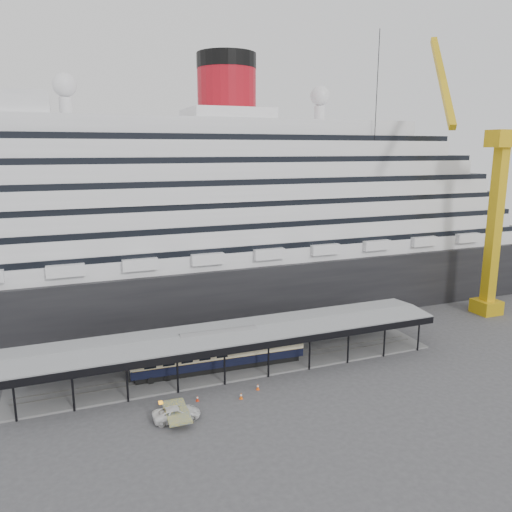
# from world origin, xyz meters

# --- Properties ---
(ground) EXTENTS (200.00, 200.00, 0.00)m
(ground) POSITION_xyz_m (0.00, 0.00, 0.00)
(ground) COLOR #3A3A3D
(ground) RESTS_ON ground
(cruise_ship) EXTENTS (130.00, 30.00, 43.90)m
(cruise_ship) POSITION_xyz_m (0.05, 32.00, 18.35)
(cruise_ship) COLOR black
(cruise_ship) RESTS_ON ground
(platform_canopy) EXTENTS (56.00, 9.18, 5.30)m
(platform_canopy) POSITION_xyz_m (0.00, 5.00, 2.36)
(platform_canopy) COLOR slate
(platform_canopy) RESTS_ON ground
(crane_yellow) EXTENTS (23.83, 18.78, 47.60)m
(crane_yellow) POSITION_xyz_m (47.06, 10.54, 19.96)
(crane_yellow) COLOR gold
(crane_yellow) RESTS_ON ground
(port_truck) EXTENTS (5.10, 2.47, 1.40)m
(port_truck) POSITION_xyz_m (-10.13, -4.91, 0.70)
(port_truck) COLOR silver
(port_truck) RESTS_ON ground
(pullman_carriage) EXTENTS (22.71, 3.71, 22.21)m
(pullman_carriage) POSITION_xyz_m (-2.36, 5.00, 2.69)
(pullman_carriage) COLOR black
(pullman_carriage) RESTS_ON ground
(traffic_cone_left) EXTENTS (0.45, 0.45, 0.70)m
(traffic_cone_left) POSITION_xyz_m (-7.07, -1.88, 0.35)
(traffic_cone_left) COLOR red
(traffic_cone_left) RESTS_ON ground
(traffic_cone_mid) EXTENTS (0.48, 0.48, 0.78)m
(traffic_cone_mid) POSITION_xyz_m (-2.24, -3.21, 0.39)
(traffic_cone_mid) COLOR #E65A0C
(traffic_cone_mid) RESTS_ON ground
(traffic_cone_right) EXTENTS (0.51, 0.51, 0.76)m
(traffic_cone_right) POSITION_xyz_m (0.37, -1.85, 0.38)
(traffic_cone_right) COLOR #F7500D
(traffic_cone_right) RESTS_ON ground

